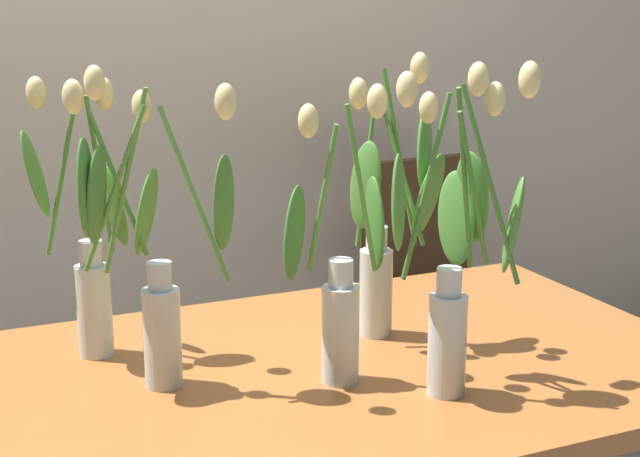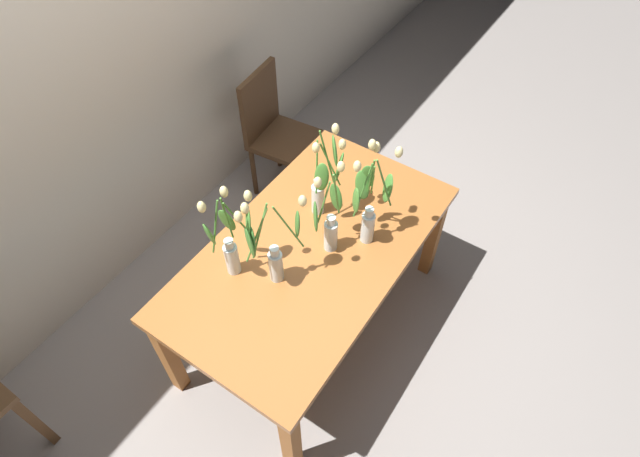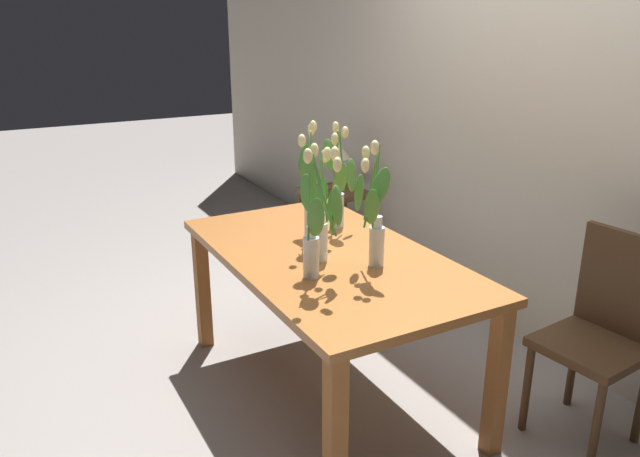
{
  "view_description": "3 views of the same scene",
  "coord_description": "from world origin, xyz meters",
  "px_view_note": "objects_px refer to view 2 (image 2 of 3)",
  "views": [
    {
      "loc": [
        -0.62,
        -1.52,
        1.42
      ],
      "look_at": [
        0.08,
        0.06,
        0.99
      ],
      "focal_mm": 52.8,
      "sensor_mm": 36.0,
      "label": 1
    },
    {
      "loc": [
        -1.32,
        -0.94,
        2.84
      ],
      "look_at": [
        0.03,
        -0.03,
        0.88
      ],
      "focal_mm": 29.49,
      "sensor_mm": 36.0,
      "label": 2
    },
    {
      "loc": [
        2.35,
        -1.33,
        1.8
      ],
      "look_at": [
        0.03,
        -0.07,
        0.89
      ],
      "focal_mm": 34.8,
      "sensor_mm": 36.0,
      "label": 3
    }
  ],
  "objects_px": {
    "tulip_vase_3": "(230,242)",
    "tulip_vase_4": "(369,204)",
    "dining_table": "(311,258)",
    "tulip_vase_2": "(272,251)",
    "tulip_vase_0": "(330,224)",
    "dining_chair": "(274,128)",
    "tulip_vase_1": "(323,183)"
  },
  "relations": [
    {
      "from": "tulip_vase_0",
      "to": "tulip_vase_4",
      "type": "height_order",
      "value": "tulip_vase_4"
    },
    {
      "from": "tulip_vase_0",
      "to": "tulip_vase_1",
      "type": "bearing_deg",
      "value": 40.83
    },
    {
      "from": "tulip_vase_1",
      "to": "dining_chair",
      "type": "height_order",
      "value": "tulip_vase_1"
    },
    {
      "from": "dining_table",
      "to": "tulip_vase_1",
      "type": "distance_m",
      "value": 0.4
    },
    {
      "from": "dining_chair",
      "to": "tulip_vase_0",
      "type": "bearing_deg",
      "value": -129.19
    },
    {
      "from": "tulip_vase_0",
      "to": "tulip_vase_3",
      "type": "xyz_separation_m",
      "value": [
        -0.37,
        0.3,
        0.03
      ]
    },
    {
      "from": "tulip_vase_1",
      "to": "tulip_vase_0",
      "type": "bearing_deg",
      "value": -139.17
    },
    {
      "from": "dining_table",
      "to": "tulip_vase_3",
      "type": "distance_m",
      "value": 0.49
    },
    {
      "from": "tulip_vase_0",
      "to": "tulip_vase_2",
      "type": "distance_m",
      "value": 0.34
    },
    {
      "from": "tulip_vase_2",
      "to": "tulip_vase_3",
      "type": "height_order",
      "value": "tulip_vase_2"
    },
    {
      "from": "tulip_vase_2",
      "to": "dining_chair",
      "type": "distance_m",
      "value": 1.46
    },
    {
      "from": "tulip_vase_4",
      "to": "dining_chair",
      "type": "height_order",
      "value": "tulip_vase_4"
    },
    {
      "from": "tulip_vase_4",
      "to": "dining_chair",
      "type": "bearing_deg",
      "value": 60.26
    },
    {
      "from": "tulip_vase_2",
      "to": "dining_chair",
      "type": "xyz_separation_m",
      "value": [
        1.1,
        0.86,
        -0.44
      ]
    },
    {
      "from": "tulip_vase_0",
      "to": "tulip_vase_2",
      "type": "relative_size",
      "value": 0.94
    },
    {
      "from": "tulip_vase_0",
      "to": "tulip_vase_2",
      "type": "bearing_deg",
      "value": 161.74
    },
    {
      "from": "tulip_vase_1",
      "to": "tulip_vase_4",
      "type": "relative_size",
      "value": 1.0
    },
    {
      "from": "dining_table",
      "to": "tulip_vase_0",
      "type": "height_order",
      "value": "tulip_vase_0"
    },
    {
      "from": "dining_table",
      "to": "tulip_vase_2",
      "type": "distance_m",
      "value": 0.41
    },
    {
      "from": "dining_table",
      "to": "dining_chair",
      "type": "bearing_deg",
      "value": 46.62
    },
    {
      "from": "tulip_vase_4",
      "to": "tulip_vase_0",
      "type": "bearing_deg",
      "value": 145.27
    },
    {
      "from": "dining_table",
      "to": "tulip_vase_0",
      "type": "relative_size",
      "value": 2.99
    },
    {
      "from": "tulip_vase_1",
      "to": "dining_chair",
      "type": "xyz_separation_m",
      "value": [
        0.6,
        0.8,
        -0.43
      ]
    },
    {
      "from": "tulip_vase_0",
      "to": "tulip_vase_4",
      "type": "relative_size",
      "value": 0.92
    },
    {
      "from": "tulip_vase_3",
      "to": "tulip_vase_4",
      "type": "bearing_deg",
      "value": -37.74
    },
    {
      "from": "dining_table",
      "to": "tulip_vase_3",
      "type": "bearing_deg",
      "value": 143.24
    },
    {
      "from": "dining_table",
      "to": "tulip_vase_4",
      "type": "bearing_deg",
      "value": -39.04
    },
    {
      "from": "tulip_vase_0",
      "to": "tulip_vase_3",
      "type": "height_order",
      "value": "tulip_vase_3"
    },
    {
      "from": "dining_table",
      "to": "tulip_vase_1",
      "type": "xyz_separation_m",
      "value": [
        0.24,
        0.09,
        0.31
      ]
    },
    {
      "from": "tulip_vase_1",
      "to": "tulip_vase_2",
      "type": "xyz_separation_m",
      "value": [
        -0.49,
        -0.05,
        0.01
      ]
    },
    {
      "from": "tulip_vase_2",
      "to": "tulip_vase_4",
      "type": "bearing_deg",
      "value": -24.53
    },
    {
      "from": "dining_table",
      "to": "tulip_vase_2",
      "type": "xyz_separation_m",
      "value": [
        -0.25,
        0.04,
        0.31
      ]
    }
  ]
}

